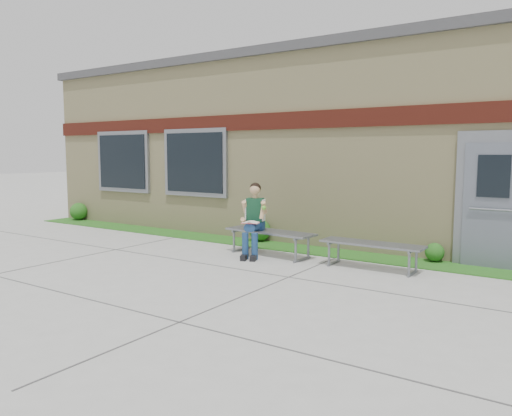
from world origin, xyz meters
The scene contains 9 objects.
ground centered at (0.00, 0.00, 0.00)m, with size 80.00×80.00×0.00m, color #9E9E99.
grass_strip centered at (0.00, 2.60, 0.01)m, with size 16.00×0.80×0.02m, color #1D4F15.
school_building centered at (0.00, 5.99, 2.10)m, with size 16.20×6.22×4.20m.
bench_left centered at (-0.13, 1.75, 0.37)m, with size 1.86×0.68×0.47m.
bench_right centered at (1.87, 1.75, 0.34)m, with size 1.72×0.48×0.45m.
girl centered at (-0.37, 1.56, 0.72)m, with size 0.61×0.85×1.37m.
shrub_west centered at (-7.30, 2.85, 0.26)m, with size 0.49×0.49×0.49m, color #1D4F15.
shrub_mid centered at (-1.09, 2.85, 0.26)m, with size 0.47×0.47×0.47m, color #1D4F15.
shrub_east centered at (2.62, 2.85, 0.19)m, with size 0.33×0.33×0.33m, color #1D4F15.
Camera 1 is at (4.80, -6.11, 1.93)m, focal length 35.00 mm.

